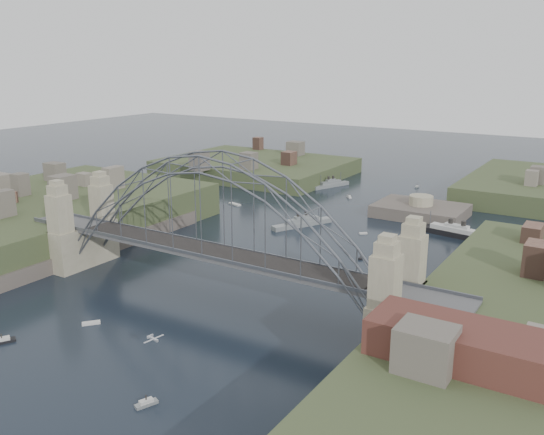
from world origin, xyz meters
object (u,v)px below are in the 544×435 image
(naval_cruiser_near, at_px, (302,223))
(fort_island, at_px, (420,218))
(ocean_liner, at_px, (456,233))
(bridge, at_px, (213,229))
(wharf_shed, at_px, (466,345))
(naval_cruiser_far, at_px, (331,185))

(naval_cruiser_near, bearing_deg, fort_island, 48.56)
(naval_cruiser_near, distance_m, ocean_liner, 35.44)
(fort_island, bearing_deg, naval_cruiser_near, -131.44)
(bridge, bearing_deg, ocean_liner, 66.78)
(bridge, relative_size, wharf_shed, 4.20)
(bridge, relative_size, fort_island, 3.82)
(naval_cruiser_near, relative_size, ocean_liner, 0.71)
(bridge, relative_size, naval_cruiser_near, 5.44)
(fort_island, distance_m, naval_cruiser_far, 40.02)
(wharf_shed, bearing_deg, naval_cruiser_near, 131.47)
(bridge, height_order, naval_cruiser_near, bridge)
(wharf_shed, relative_size, naval_cruiser_far, 1.45)
(fort_island, distance_m, wharf_shed, 90.48)
(wharf_shed, distance_m, naval_cruiser_far, 123.48)
(naval_cruiser_near, relative_size, naval_cruiser_far, 1.12)
(fort_island, bearing_deg, bridge, -99.73)
(wharf_shed, height_order, ocean_liner, wharf_shed)
(fort_island, xyz_separation_m, naval_cruiser_near, (-21.11, -23.91, 1.09))
(wharf_shed, relative_size, naval_cruiser_near, 1.30)
(naval_cruiser_far, bearing_deg, naval_cruiser_near, -72.12)
(fort_island, height_order, wharf_shed, wharf_shed)
(bridge, height_order, naval_cruiser_far, bridge)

